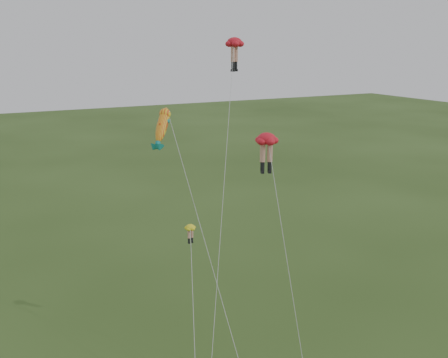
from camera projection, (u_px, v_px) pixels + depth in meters
name	position (u px, v px, depth m)	size (l,w,h in m)	color
legs_kite_red_high	(234.00, 48.00, 40.43)	(9.56, 13.84, 21.89)	red
legs_kite_red_mid	(267.00, 145.00, 31.81)	(1.98, 6.42, 15.89)	red
legs_kite_yellow	(191.00, 240.00, 34.75)	(3.76, 8.75, 9.06)	yellow
fish_kite	(163.00, 126.00, 36.65)	(2.38, 13.72, 17.01)	yellow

